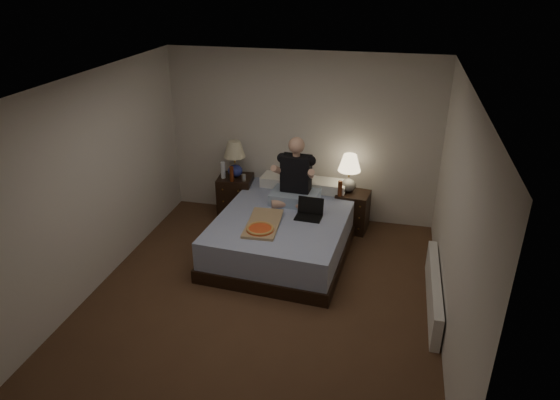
% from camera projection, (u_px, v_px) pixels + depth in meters
% --- Properties ---
extents(floor, '(4.00, 4.50, 0.00)m').
position_uv_depth(floor, '(262.00, 297.00, 5.87)').
color(floor, brown).
rests_on(floor, ground).
extents(ceiling, '(4.00, 4.50, 0.00)m').
position_uv_depth(ceiling, '(259.00, 84.00, 4.81)').
color(ceiling, white).
rests_on(ceiling, ground).
extents(wall_back, '(4.00, 0.00, 2.50)m').
position_uv_depth(wall_back, '(301.00, 137.00, 7.32)').
color(wall_back, beige).
rests_on(wall_back, ground).
extents(wall_front, '(4.00, 0.00, 2.50)m').
position_uv_depth(wall_front, '(173.00, 339.00, 3.35)').
color(wall_front, beige).
rests_on(wall_front, ground).
extents(wall_left, '(0.00, 4.50, 2.50)m').
position_uv_depth(wall_left, '(94.00, 184.00, 5.75)').
color(wall_left, beige).
rests_on(wall_left, ground).
extents(wall_right, '(0.00, 4.50, 2.50)m').
position_uv_depth(wall_right, '(456.00, 221.00, 4.92)').
color(wall_right, beige).
rests_on(wall_right, ground).
extents(bed, '(1.80, 2.31, 0.55)m').
position_uv_depth(bed, '(285.00, 231.00, 6.75)').
color(bed, '#5D75BB').
rests_on(bed, floor).
extents(nightstand_left, '(0.54, 0.50, 0.65)m').
position_uv_depth(nightstand_left, '(236.00, 197.00, 7.64)').
color(nightstand_left, black).
rests_on(nightstand_left, floor).
extents(nightstand_right, '(0.50, 0.46, 0.58)m').
position_uv_depth(nightstand_right, '(352.00, 211.00, 7.27)').
color(nightstand_right, black).
rests_on(nightstand_right, floor).
extents(lamp_left, '(0.41, 0.41, 0.56)m').
position_uv_depth(lamp_left, '(235.00, 159.00, 7.40)').
color(lamp_left, navy).
rests_on(lamp_left, nightstand_left).
extents(lamp_right, '(0.36, 0.36, 0.56)m').
position_uv_depth(lamp_right, '(349.00, 173.00, 7.08)').
color(lamp_right, gray).
rests_on(lamp_right, nightstand_right).
extents(water_bottle, '(0.07, 0.07, 0.25)m').
position_uv_depth(water_bottle, '(223.00, 170.00, 7.42)').
color(water_bottle, white).
rests_on(water_bottle, nightstand_left).
extents(soda_can, '(0.07, 0.07, 0.10)m').
position_uv_depth(soda_can, '(244.00, 178.00, 7.35)').
color(soda_can, beige).
rests_on(soda_can, nightstand_left).
extents(beer_bottle_left, '(0.06, 0.06, 0.23)m').
position_uv_depth(beer_bottle_left, '(232.00, 174.00, 7.31)').
color(beer_bottle_left, '#5A220C').
rests_on(beer_bottle_left, nightstand_left).
extents(beer_bottle_right, '(0.06, 0.06, 0.23)m').
position_uv_depth(beer_bottle_right, '(340.00, 188.00, 7.00)').
color(beer_bottle_right, '#57220C').
rests_on(beer_bottle_right, nightstand_right).
extents(person, '(0.69, 0.55, 0.93)m').
position_uv_depth(person, '(295.00, 171.00, 6.74)').
color(person, black).
rests_on(person, bed).
extents(laptop, '(0.35, 0.30, 0.24)m').
position_uv_depth(laptop, '(309.00, 210.00, 6.45)').
color(laptop, black).
rests_on(laptop, bed).
extents(pizza_box, '(0.44, 0.78, 0.08)m').
position_uv_depth(pizza_box, '(260.00, 229.00, 6.14)').
color(pizza_box, tan).
rests_on(pizza_box, bed).
extents(radiator, '(0.10, 1.60, 0.40)m').
position_uv_depth(radiator, '(434.00, 291.00, 5.64)').
color(radiator, silver).
rests_on(radiator, floor).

